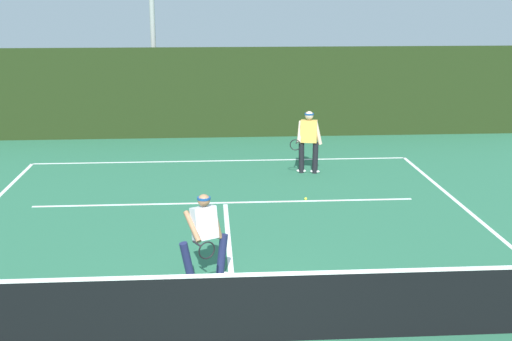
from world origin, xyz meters
name	(u,v)px	position (x,y,z in m)	size (l,w,h in m)	color
court_line_baseline_far	(222,161)	(0.00, 10.62, 0.00)	(10.77, 0.10, 0.01)	white
court_line_service	(225,203)	(0.00, 6.53, 0.00)	(8.78, 0.10, 0.01)	white
court_line_centre	(230,256)	(0.00, 3.20, 0.00)	(0.10, 6.40, 0.01)	white
tennis_net	(237,308)	(0.00, 0.00, 0.53)	(11.80, 0.09, 1.05)	#1E4723
player_near	(205,235)	(-0.44, 2.10, 0.83)	(0.86, 0.99, 1.53)	#1E234C
player_far	(308,139)	(2.30, 9.09, 0.93)	(0.93, 0.86, 1.68)	black
tennis_ball	(306,199)	(1.89, 6.61, 0.03)	(0.07, 0.07, 0.07)	#D1E033
back_fence_windscreen	(219,93)	(0.00, 14.00, 1.50)	(20.86, 0.12, 3.00)	#1F2F12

